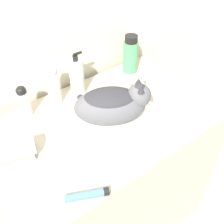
{
  "coord_description": "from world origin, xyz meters",
  "views": [
    {
      "loc": [
        -0.52,
        -0.42,
        1.62
      ],
      "look_at": [
        -0.02,
        0.24,
        0.91
      ],
      "focal_mm": 45.0,
      "sensor_mm": 36.0,
      "label": 1
    }
  ],
  "objects": [
    {
      "name": "soap_bar",
      "position": [
        0.31,
        0.11,
        0.82
      ],
      "size": [
        0.07,
        0.05,
        0.02
      ],
      "color": "beige",
      "rests_on": "vanity_counter"
    },
    {
      "name": "mouthwash_bottle",
      "position": [
        0.34,
        0.54,
        0.9
      ],
      "size": [
        0.08,
        0.08,
        0.2
      ],
      "color": "#4CA366",
      "rests_on": "vanity_counter"
    },
    {
      "name": "vanity_counter",
      "position": [
        0.0,
        0.31,
        0.4
      ],
      "size": [
        1.01,
        0.62,
        0.81
      ],
      "color": "#B2A893",
      "rests_on": "ground_plane"
    },
    {
      "name": "wall_back",
      "position": [
        0.0,
        0.67,
        1.2
      ],
      "size": [
        8.0,
        0.05,
        2.4
      ],
      "color": "beige",
      "rests_on": "ground_plane"
    },
    {
      "name": "sink_basin",
      "position": [
        -0.02,
        0.25,
        0.83
      ],
      "size": [
        0.44,
        0.44,
        0.05
      ],
      "color": "white",
      "rests_on": "vanity_counter"
    },
    {
      "name": "cream_tube",
      "position": [
        -0.27,
        0.04,
        0.82
      ],
      "size": [
        0.14,
        0.09,
        0.03
      ],
      "rotation": [
        0.0,
        0.0,
        -0.45
      ],
      "color": "#4C7FB2",
      "rests_on": "vanity_counter"
    },
    {
      "name": "faucet",
      "position": [
        0.22,
        0.35,
        0.88
      ],
      "size": [
        0.15,
        0.08,
        0.15
      ],
      "rotation": [
        0.0,
        0.0,
        -2.75
      ],
      "color": "silver",
      "rests_on": "vanity_counter"
    },
    {
      "name": "lotion_bottle_white",
      "position": [
        -0.11,
        0.54,
        0.9
      ],
      "size": [
        0.06,
        0.06,
        0.2
      ],
      "color": "white",
      "rests_on": "vanity_counter"
    },
    {
      "name": "hair_dryer",
      "position": [
        -0.39,
        0.35,
        0.84
      ],
      "size": [
        0.19,
        0.13,
        0.08
      ],
      "rotation": [
        0.0,
        0.0,
        2.86
      ],
      "color": "silver",
      "rests_on": "vanity_counter"
    },
    {
      "name": "deodorant_stick",
      "position": [
        -0.25,
        0.54,
        0.88
      ],
      "size": [
        0.05,
        0.05,
        0.15
      ],
      "color": "silver",
      "rests_on": "vanity_counter"
    },
    {
      "name": "soap_pump_bottle",
      "position": [
        0.01,
        0.54,
        0.9
      ],
      "size": [
        0.07,
        0.07,
        0.21
      ],
      "color": "silver",
      "rests_on": "vanity_counter"
    },
    {
      "name": "cat",
      "position": [
        -0.01,
        0.25,
        0.94
      ],
      "size": [
        0.32,
        0.33,
        0.18
      ],
      "rotation": [
        0.0,
        0.0,
        5.75
      ],
      "color": "#56565B",
      "rests_on": "sink_basin"
    }
  ]
}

